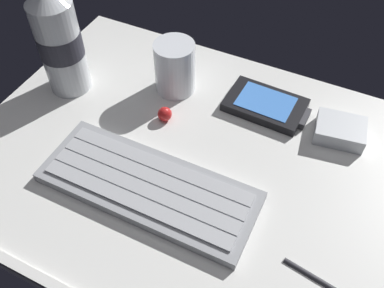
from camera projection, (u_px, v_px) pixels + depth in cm
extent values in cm
cube|color=silver|center=(192.00, 162.00, 59.83)|extent=(64.00, 48.00, 2.00)
cube|color=#93969B|center=(148.00, 187.00, 55.04)|extent=(29.05, 11.12, 1.40)
cube|color=#ADAFB5|center=(160.00, 165.00, 56.32)|extent=(26.69, 2.11, 0.30)
cube|color=#ADAFB5|center=(152.00, 177.00, 55.03)|extent=(26.69, 2.11, 0.30)
cube|color=#ADAFB5|center=(144.00, 189.00, 53.75)|extent=(26.69, 2.11, 0.30)
cube|color=#ADAFB5|center=(135.00, 202.00, 52.47)|extent=(26.69, 2.11, 0.30)
cube|color=black|center=(265.00, 105.00, 64.95)|extent=(12.29, 8.06, 1.40)
cube|color=#4C8CEA|center=(266.00, 101.00, 64.38)|extent=(8.63, 6.25, 0.10)
cube|color=#333338|center=(305.00, 119.00, 63.00)|extent=(0.95, 3.83, 1.12)
cylinder|color=silver|center=(175.00, 67.00, 65.29)|extent=(6.40, 6.40, 8.50)
cylinder|color=yellow|center=(175.00, 72.00, 66.04)|extent=(5.50, 5.50, 6.12)
cylinder|color=silver|center=(61.00, 48.00, 63.22)|extent=(6.60, 6.60, 15.00)
cylinder|color=#2D2D38|center=(60.00, 44.00, 62.65)|extent=(6.73, 6.73, 3.80)
cube|color=silver|center=(340.00, 130.00, 60.81)|extent=(7.74, 6.56, 2.40)
sphere|color=red|center=(165.00, 114.00, 63.11)|extent=(2.20, 2.20, 2.20)
cylinder|color=#26262B|center=(323.00, 281.00, 47.12)|extent=(9.49, 2.15, 0.70)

